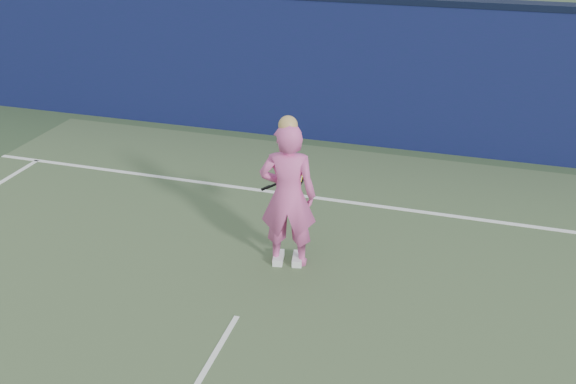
% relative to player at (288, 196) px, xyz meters
% --- Properties ---
extents(ground, '(80.00, 80.00, 0.00)m').
position_rel_player_xyz_m(ground, '(-0.22, -2.21, -0.93)').
color(ground, '#2C3F26').
rests_on(ground, ground).
extents(backstop_wall, '(24.00, 0.40, 2.50)m').
position_rel_player_xyz_m(backstop_wall, '(-0.22, 4.29, 0.32)').
color(backstop_wall, '#0D173D').
rests_on(backstop_wall, ground).
extents(player, '(0.74, 0.56, 1.93)m').
position_rel_player_xyz_m(player, '(0.00, 0.00, 0.00)').
color(player, '#D6539B').
rests_on(player, ground).
extents(racket, '(0.50, 0.37, 0.31)m').
position_rel_player_xyz_m(racket, '(-0.10, 0.49, -0.01)').
color(racket, black).
rests_on(racket, ground).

